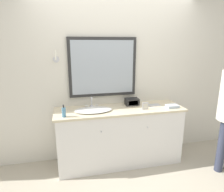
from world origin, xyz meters
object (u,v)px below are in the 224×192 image
(soap_bottle, at_px, (64,112))
(appliance_box, at_px, (132,102))
(sink_basin, at_px, (93,110))
(picture_frame, at_px, (145,106))

(soap_bottle, distance_m, appliance_box, 1.09)
(sink_basin, relative_size, picture_frame, 5.11)
(sink_basin, xyz_separation_m, soap_bottle, (-0.41, -0.15, 0.05))
(soap_bottle, height_order, picture_frame, soap_bottle)
(sink_basin, distance_m, appliance_box, 0.66)
(appliance_box, bearing_deg, soap_bottle, -163.59)
(sink_basin, relative_size, appliance_box, 2.61)
(soap_bottle, height_order, appliance_box, soap_bottle)
(soap_bottle, bearing_deg, picture_frame, 2.46)
(appliance_box, bearing_deg, picture_frame, -64.87)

